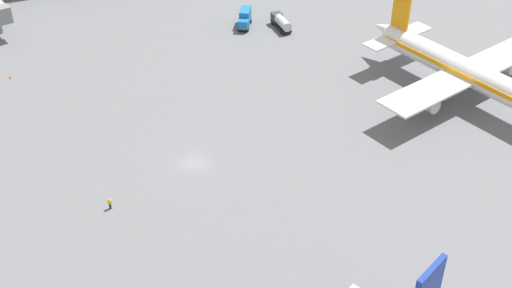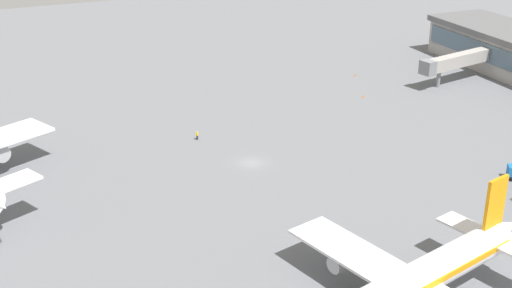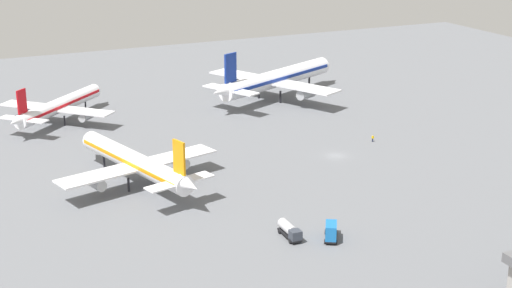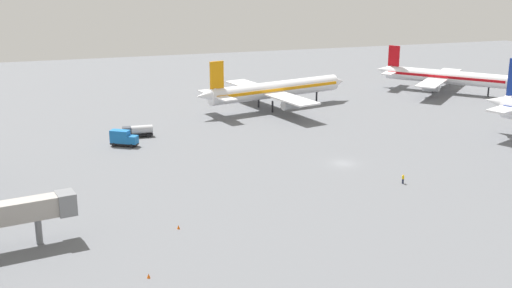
{
  "view_description": "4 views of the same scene",
  "coord_description": "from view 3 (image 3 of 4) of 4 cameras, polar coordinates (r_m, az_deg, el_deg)",
  "views": [
    {
      "loc": [
        22.33,
        75.26,
        58.96
      ],
      "look_at": [
        -7.69,
        4.73,
        4.23
      ],
      "focal_mm": 47.88,
      "sensor_mm": 36.0,
      "label": 1
    },
    {
      "loc": [
        -99.4,
        42.11,
        49.82
      ],
      "look_at": [
        -2.32,
        0.19,
        4.43
      ],
      "focal_mm": 48.98,
      "sensor_mm": 36.0,
      "label": 2
    },
    {
      "loc": [
        -86.17,
        -142.48,
        57.15
      ],
      "look_at": [
        -19.68,
        1.09,
        5.2
      ],
      "focal_mm": 53.72,
      "sensor_mm": 36.0,
      "label": 3
    },
    {
      "loc": [
        108.32,
        -49.79,
        38.14
      ],
      "look_at": [
        -9.13,
        -14.31,
        2.45
      ],
      "focal_mm": 46.42,
      "sensor_mm": 36.0,
      "label": 4
    }
  ],
  "objects": [
    {
      "name": "ground",
      "position": [
        176.05,
        5.97,
        -0.87
      ],
      "size": [
        288.0,
        288.0,
        0.0
      ],
      "primitive_type": "plane",
      "color": "slate"
    },
    {
      "name": "airplane_at_gate",
      "position": [
        222.79,
        1.5,
        4.9
      ],
      "size": [
        50.76,
        42.16,
        16.52
      ],
      "rotation": [
        0.0,
        0.0,
        0.44
      ],
      "color": "white",
      "rests_on": "ground"
    },
    {
      "name": "airplane_taxiing",
      "position": [
        158.37,
        -8.97,
        -1.32
      ],
      "size": [
        35.51,
        43.48,
        13.43
      ],
      "rotation": [
        0.0,
        0.0,
        1.83
      ],
      "color": "white",
      "rests_on": "ground"
    },
    {
      "name": "airplane_distant",
      "position": [
        206.11,
        -14.47,
        2.78
      ],
      "size": [
        31.78,
        31.46,
        12.25
      ],
      "rotation": [
        0.0,
        0.0,
        0.78
      ],
      "color": "white",
      "rests_on": "ground"
    },
    {
      "name": "fuel_truck",
      "position": [
        133.98,
        2.53,
        -6.44
      ],
      "size": [
        2.36,
        6.36,
        2.5
      ],
      "rotation": [
        0.0,
        0.0,
        4.68
      ],
      "color": "black",
      "rests_on": "ground"
    },
    {
      "name": "catering_truck",
      "position": [
        133.64,
        5.61,
        -6.43
      ],
      "size": [
        4.51,
        5.78,
        3.3
      ],
      "rotation": [
        0.0,
        0.0,
        1.03
      ],
      "color": "black",
      "rests_on": "ground"
    },
    {
      "name": "ground_crew_worker",
      "position": [
        186.76,
        8.69,
        0.42
      ],
      "size": [
        0.52,
        0.52,
        1.67
      ],
      "rotation": [
        0.0,
        0.0,
        4.18
      ],
      "color": "#1E2338",
      "rests_on": "ground"
    }
  ]
}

